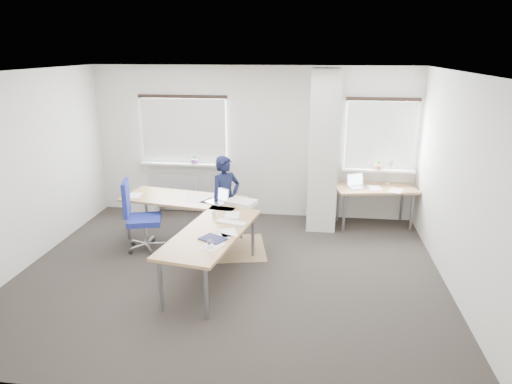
# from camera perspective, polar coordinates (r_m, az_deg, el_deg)

# --- Properties ---
(ground) EXTENTS (6.00, 6.00, 0.00)m
(ground) POSITION_cam_1_polar(r_m,az_deg,el_deg) (6.67, -3.32, -10.05)
(ground) COLOR black
(ground) RESTS_ON ground
(room_shell) EXTENTS (6.04, 5.04, 2.82)m
(room_shell) POSITION_cam_1_polar(r_m,az_deg,el_deg) (6.47, -1.25, 5.60)
(room_shell) COLOR beige
(room_shell) RESTS_ON ground
(floor_mat) EXTENTS (1.48, 1.33, 0.01)m
(floor_mat) POSITION_cam_1_polar(r_m,az_deg,el_deg) (7.43, -3.96, -7.01)
(floor_mat) COLOR #967A52
(floor_mat) RESTS_ON ground
(white_crate) EXTENTS (0.51, 0.37, 0.30)m
(white_crate) POSITION_cam_1_polar(r_m,az_deg,el_deg) (9.16, -13.76, -1.68)
(white_crate) COLOR white
(white_crate) RESTS_ON ground
(desk_main) EXTENTS (2.40, 2.98, 0.96)m
(desk_main) POSITION_cam_1_polar(r_m,az_deg,el_deg) (6.89, -7.05, -2.92)
(desk_main) COLOR #9B7243
(desk_main) RESTS_ON ground
(desk_side) EXTENTS (1.50, 0.93, 1.22)m
(desk_side) POSITION_cam_1_polar(r_m,az_deg,el_deg) (8.38, 14.68, 0.31)
(desk_side) COLOR #9B7243
(desk_side) RESTS_ON ground
(task_chair) EXTENTS (0.64, 0.63, 1.15)m
(task_chair) POSITION_cam_1_polar(r_m,az_deg,el_deg) (7.47, -14.01, -4.73)
(task_chair) COLOR navy
(task_chair) RESTS_ON ground
(person) EXTENTS (0.62, 0.62, 1.45)m
(person) POSITION_cam_1_polar(r_m,az_deg,el_deg) (7.48, -3.80, -0.92)
(person) COLOR black
(person) RESTS_ON ground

